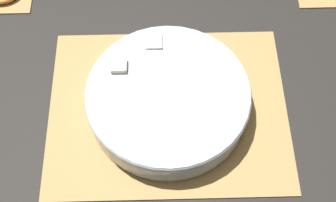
{
  "coord_description": "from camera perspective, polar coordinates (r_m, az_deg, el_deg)",
  "views": [
    {
      "loc": [
        -0.01,
        -0.42,
        0.76
      ],
      "look_at": [
        0.0,
        0.0,
        0.03
      ],
      "focal_mm": 50.0,
      "sensor_mm": 36.0,
      "label": 1
    }
  ],
  "objects": [
    {
      "name": "bamboo_mat_center",
      "position": [
        0.86,
        0.0,
        -0.87
      ],
      "size": [
        0.44,
        0.35,
        0.01
      ],
      "color": "#A8844C",
      "rests_on": "ground_plane"
    },
    {
      "name": "ground_plane",
      "position": [
        0.86,
        0.0,
        -0.97
      ],
      "size": [
        6.0,
        6.0,
        0.0
      ],
      "primitive_type": "plane",
      "color": "black"
    },
    {
      "name": "fruit_salad_bowl",
      "position": [
        0.83,
        0.01,
        0.4
      ],
      "size": [
        0.29,
        0.29,
        0.07
      ],
      "color": "silver",
      "rests_on": "bamboo_mat_center"
    }
  ]
}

